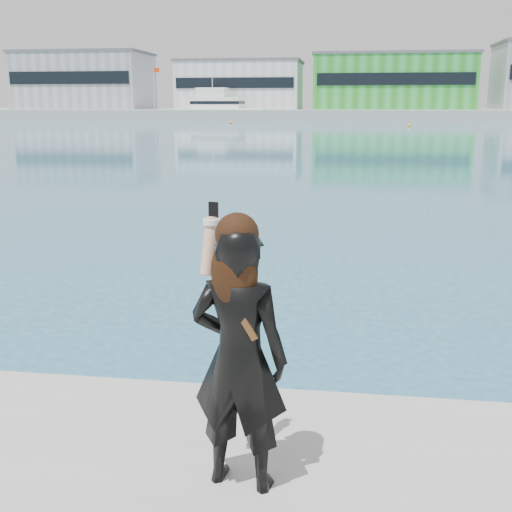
{
  "coord_description": "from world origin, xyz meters",
  "views": [
    {
      "loc": [
        0.41,
        -3.91,
        3.11
      ],
      "look_at": [
        -0.21,
        0.32,
        2.09
      ],
      "focal_mm": 45.0,
      "sensor_mm": 36.0,
      "label": 1
    }
  ],
  "objects_px": {
    "motor_yacht": "(220,108)",
    "buoy_extra": "(409,127)",
    "buoy_far": "(230,124)",
    "woman": "(239,351)"
  },
  "relations": [
    {
      "from": "motor_yacht",
      "to": "buoy_far",
      "type": "bearing_deg",
      "value": -67.87
    },
    {
      "from": "motor_yacht",
      "to": "buoy_extra",
      "type": "bearing_deg",
      "value": -35.65
    },
    {
      "from": "buoy_far",
      "to": "buoy_extra",
      "type": "xyz_separation_m",
      "value": [
        27.01,
        -9.9,
        0.0
      ]
    },
    {
      "from": "motor_yacht",
      "to": "buoy_far",
      "type": "height_order",
      "value": "motor_yacht"
    },
    {
      "from": "buoy_extra",
      "to": "motor_yacht",
      "type": "bearing_deg",
      "value": 138.58
    },
    {
      "from": "buoy_far",
      "to": "woman",
      "type": "bearing_deg",
      "value": -79.41
    },
    {
      "from": "motor_yacht",
      "to": "buoy_extra",
      "type": "height_order",
      "value": "motor_yacht"
    },
    {
      "from": "buoy_extra",
      "to": "woman",
      "type": "bearing_deg",
      "value": -95.46
    },
    {
      "from": "motor_yacht",
      "to": "buoy_far",
      "type": "xyz_separation_m",
      "value": [
        5.52,
        -18.8,
        -2.21
      ]
    },
    {
      "from": "motor_yacht",
      "to": "woman",
      "type": "bearing_deg",
      "value": -72.7
    }
  ]
}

